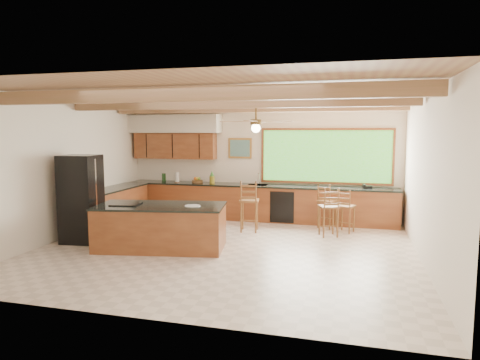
# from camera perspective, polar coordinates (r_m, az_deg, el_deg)

# --- Properties ---
(ground) EXTENTS (7.20, 7.20, 0.00)m
(ground) POSITION_cam_1_polar(r_m,az_deg,el_deg) (8.48, -2.04, -9.21)
(ground) COLOR beige
(ground) RESTS_ON ground
(room_shell) EXTENTS (7.27, 6.54, 3.02)m
(room_shell) POSITION_cam_1_polar(r_m,az_deg,el_deg) (8.84, -1.91, 5.96)
(room_shell) COLOR #F1E3D0
(room_shell) RESTS_ON ground
(counter_run) EXTENTS (7.12, 3.10, 1.26)m
(counter_run) POSITION_cam_1_polar(r_m,az_deg,el_deg) (10.97, -2.30, -3.12)
(counter_run) COLOR brown
(counter_run) RESTS_ON ground
(island) EXTENTS (2.65, 1.58, 0.88)m
(island) POSITION_cam_1_polar(r_m,az_deg,el_deg) (8.59, -10.50, -6.13)
(island) COLOR brown
(island) RESTS_ON ground
(refrigerator) EXTENTS (0.77, 0.76, 1.81)m
(refrigerator) POSITION_cam_1_polar(r_m,az_deg,el_deg) (9.46, -20.40, -2.36)
(refrigerator) COLOR black
(refrigerator) RESTS_ON ground
(bar_stool_a) EXTENTS (0.48, 0.48, 1.19)m
(bar_stool_a) POSITION_cam_1_polar(r_m,az_deg,el_deg) (9.75, 1.15, -2.90)
(bar_stool_a) COLOR brown
(bar_stool_a) RESTS_ON ground
(bar_stool_b) EXTENTS (0.51, 0.51, 1.09)m
(bar_stool_b) POSITION_cam_1_polar(r_m,az_deg,el_deg) (9.51, 11.74, -3.63)
(bar_stool_b) COLOR brown
(bar_stool_b) RESTS_ON ground
(bar_stool_c) EXTENTS (0.46, 0.46, 1.00)m
(bar_stool_c) POSITION_cam_1_polar(r_m,az_deg,el_deg) (9.98, 13.95, -3.52)
(bar_stool_c) COLOR brown
(bar_stool_c) RESTS_ON ground
(bar_stool_d) EXTENTS (0.51, 0.51, 1.07)m
(bar_stool_d) POSITION_cam_1_polar(r_m,az_deg,el_deg) (10.34, 11.55, -2.88)
(bar_stool_d) COLOR brown
(bar_stool_d) RESTS_ON ground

